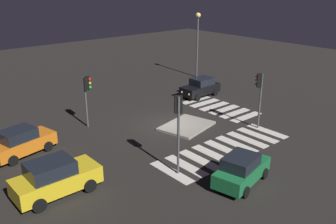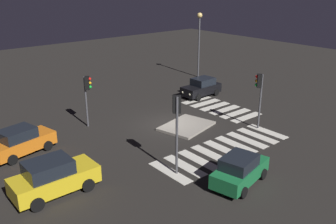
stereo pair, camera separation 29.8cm
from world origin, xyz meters
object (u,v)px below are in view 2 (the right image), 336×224
object	(u,v)px
traffic_island	(187,126)
car_yellow	(53,177)
traffic_light_west	(87,89)
car_green	(240,170)
street_lamp	(199,33)
traffic_light_south	(177,116)
traffic_light_east	(259,88)
car_orange	(21,141)
car_black	(201,87)

from	to	relation	value
traffic_island	car_yellow	size ratio (longest dim) A/B	0.99
traffic_island	traffic_light_west	bearing A→B (deg)	138.60
car_green	street_lamp	world-z (taller)	street_lamp
car_green	car_yellow	distance (m)	9.72
traffic_light_south	traffic_light_east	bearing A→B (deg)	-46.33
traffic_light_east	car_green	bearing A→B (deg)	77.70
car_orange	traffic_light_south	world-z (taller)	traffic_light_south
traffic_light_south	street_lamp	xyz separation A→B (m)	(16.05, 14.70, 1.38)
car_orange	traffic_light_east	xyz separation A→B (m)	(14.74, -6.84, 2.25)
car_green	car_orange	distance (m)	13.53
traffic_light_west	street_lamp	distance (m)	17.40
car_black	car_orange	size ratio (longest dim) A/B	0.94
traffic_island	traffic_light_east	bearing A→B (deg)	-42.03
traffic_light_east	traffic_light_west	xyz separation A→B (m)	(-9.23, 8.22, -0.20)
car_black	traffic_light_west	distance (m)	11.88
traffic_island	street_lamp	bearing A→B (deg)	42.50
car_green	car_orange	size ratio (longest dim) A/B	0.96
street_lamp	car_green	bearing A→B (deg)	-128.66
traffic_island	street_lamp	distance (m)	15.70
car_green	traffic_light_east	bearing A→B (deg)	18.91
traffic_island	car_green	bearing A→B (deg)	-112.66
car_black	street_lamp	bearing A→B (deg)	-133.29
car_green	street_lamp	bearing A→B (deg)	38.97
traffic_light_east	traffic_island	bearing A→B (deg)	4.39
traffic_light_east	street_lamp	distance (m)	15.44
car_black	traffic_light_west	xyz separation A→B (m)	(-11.70, 0.01, 2.07)
traffic_light_south	traffic_light_west	distance (m)	9.41
traffic_island	traffic_light_east	size ratio (longest dim) A/B	1.06
car_orange	car_yellow	bearing A→B (deg)	-105.62
car_green	car_black	xyz separation A→B (m)	(9.48, 12.47, 0.02)
car_orange	car_yellow	size ratio (longest dim) A/B	0.96
traffic_island	car_black	world-z (taller)	car_black
car_orange	traffic_light_east	world-z (taller)	traffic_light_east
traffic_light_west	street_lamp	world-z (taller)	street_lamp
car_black	traffic_light_west	size ratio (longest dim) A/B	1.04
car_yellow	street_lamp	size ratio (longest dim) A/B	0.63
traffic_island	car_black	size ratio (longest dim) A/B	1.09
car_green	traffic_light_south	distance (m)	4.46
traffic_light_south	street_lamp	world-z (taller)	street_lamp
traffic_island	traffic_light_west	xyz separation A→B (m)	(-5.43, 4.78, 2.82)
traffic_light_south	car_orange	bearing A→B (deg)	72.60
street_lamp	car_black	bearing A→B (deg)	-131.77
car_black	traffic_light_east	world-z (taller)	traffic_light_east
traffic_island	car_black	distance (m)	7.92
traffic_island	street_lamp	xyz separation A→B (m)	(11.03, 10.11, 4.75)
traffic_light_south	street_lamp	bearing A→B (deg)	-11.37
traffic_light_west	car_black	bearing A→B (deg)	36.30
car_orange	street_lamp	bearing A→B (deg)	4.55
car_orange	street_lamp	distance (m)	23.31
car_green	traffic_light_west	distance (m)	12.85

